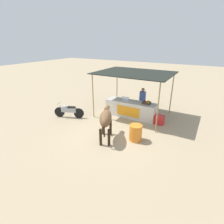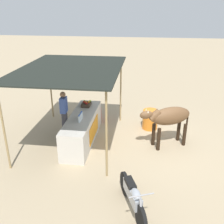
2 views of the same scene
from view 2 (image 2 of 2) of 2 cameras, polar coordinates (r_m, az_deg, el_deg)
ground_plane at (r=9.14m, az=7.29°, el=-7.08°), size 60.00×60.00×0.00m
stall_counter at (r=9.15m, az=-6.46°, el=-3.59°), size 3.00×0.82×0.96m
stall_awning at (r=8.53m, az=-9.06°, el=8.77°), size 4.20×3.20×2.60m
water_bottle_row at (r=8.58m, az=-6.87°, el=-1.08°), size 0.43×0.07×0.25m
fruit_crate at (r=9.76m, az=-5.62°, el=1.74°), size 0.44×0.32×0.18m
vendor_behind_counter at (r=9.55m, az=-10.37°, el=-0.22°), size 0.34×0.22×1.65m
cooler_box at (r=10.75m, az=-3.78°, el=-0.74°), size 0.60×0.44×0.48m
water_barrel at (r=10.14m, az=8.30°, el=-1.59°), size 0.57×0.57×0.76m
cow at (r=8.78m, az=12.27°, el=-1.17°), size 1.14×1.79×1.44m
motorcycle_parked at (r=6.31m, az=4.53°, el=-17.74°), size 1.70×0.83×0.90m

